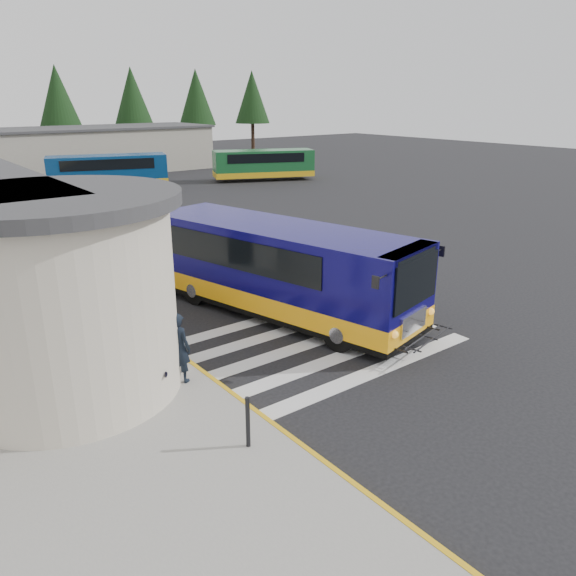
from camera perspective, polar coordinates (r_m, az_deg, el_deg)
ground at (r=17.56m, az=1.91°, el=-4.38°), size 140.00×140.00×0.00m
curb_strip at (r=18.86m, az=-15.60°, el=-3.16°), size 0.12×34.00×0.16m
crosswalk at (r=16.71m, az=2.33°, el=-5.64°), size 8.00×5.35×0.01m
depot_building at (r=57.01m, az=-21.40°, el=12.82°), size 26.40×8.40×4.20m
tree_line at (r=64.58m, az=-23.86°, el=17.28°), size 58.40×4.40×10.00m
transit_bus at (r=18.51m, az=-0.83°, el=1.61°), size 5.46×10.94×3.00m
pedestrian_a at (r=14.21m, az=-11.04°, el=-5.95°), size 0.68×0.79×1.81m
pedestrian_b at (r=13.31m, az=-13.43°, el=-8.65°), size 0.88×0.93×1.50m
bollard at (r=11.67m, az=-4.10°, el=-13.43°), size 0.09×0.09×1.13m
far_bus_a at (r=46.43m, az=-17.83°, el=11.30°), size 9.15×5.00×2.28m
far_bus_b at (r=49.49m, az=-2.51°, el=12.53°), size 8.80×5.49×2.20m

